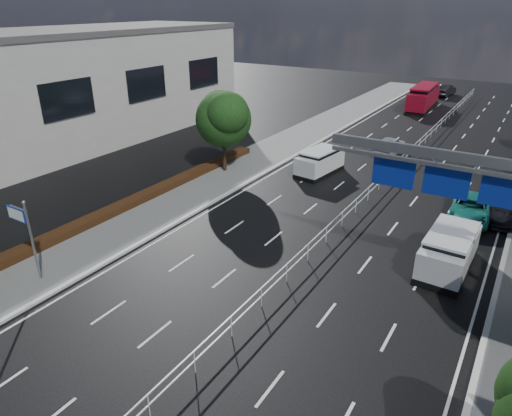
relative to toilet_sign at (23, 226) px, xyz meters
The scene contains 16 objects.
ground 11.34m from the toilet_sign, ahead, with size 160.00×160.00×0.00m, color black.
sidewalk_near 2.93m from the toilet_sign, behind, with size 5.00×140.00×0.14m, color slate.
kerb_near 3.48m from the toilet_sign, ahead, with size 0.25×140.00×0.15m, color silver.
median_fence 25.14m from the toilet_sign, 64.04° to the left, with size 0.05×85.00×1.02m.
hedge_near 6.10m from the toilet_sign, 115.13° to the left, with size 1.00×36.00×0.44m, color black.
toilet_sign is the anchor object (origin of this frame).
overhead_gantry 20.52m from the toilet_sign, 29.60° to the left, with size 10.24×0.38×7.45m.
near_building 26.29m from the toilet_sign, 136.62° to the left, with size 12.00×38.00×10.00m, color beige.
near_tree_back 18.07m from the toilet_sign, 93.14° to the left, with size 4.84×4.51×6.69m.
white_minivan 22.50m from the toilet_sign, 75.20° to the left, with size 2.58×4.88×2.03m.
red_bus 51.88m from the toilet_sign, 82.56° to the left, with size 2.78×10.10×2.99m.
near_car_silver 31.32m from the toilet_sign, 73.40° to the left, with size 1.88×4.66×1.59m, color #B8BBC0.
near_car_dark 62.73m from the toilet_sign, 83.23° to the left, with size 1.77×5.07×1.67m, color black.
silver_minivan 21.22m from the toilet_sign, 34.35° to the left, with size 2.32×5.22×2.15m.
parked_car_teal 25.92m from the toilet_sign, 47.48° to the left, with size 2.40×5.20×1.44m, color #1C7E73.
parked_car_dark 27.88m from the toilet_sign, 46.14° to the left, with size 1.93×4.74×1.38m, color black.
Camera 1 is at (8.86, -10.71, 12.73)m, focal length 32.00 mm.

